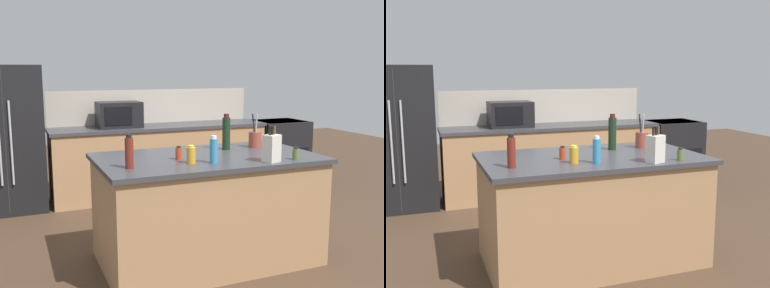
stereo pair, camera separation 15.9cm
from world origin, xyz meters
TOP-DOWN VIEW (x-y plane):
  - ground_plane at (0.00, 0.00)m, footprint 14.00×14.00m
  - back_counter_run at (0.30, 2.20)m, footprint 2.89×0.66m
  - wall_backsplash at (0.30, 2.52)m, footprint 2.85×0.03m
  - kitchen_island at (0.00, 0.00)m, footprint 1.89×1.08m
  - refrigerator at (-1.61, 2.25)m, footprint 0.86×0.75m
  - range_oven at (2.17, 2.20)m, footprint 0.76×0.65m
  - microwave at (-0.25, 2.20)m, footprint 0.55×0.39m
  - knife_block at (0.37, -0.42)m, footprint 0.16×0.14m
  - utensil_crock at (0.60, 0.22)m, footprint 0.12×0.12m
  - dish_soap_bottle at (-0.08, -0.29)m, footprint 0.06×0.06m
  - vinegar_bottle at (-0.74, -0.23)m, footprint 0.06×0.06m
  - wine_bottle at (0.29, 0.22)m, footprint 0.07×0.07m
  - spice_jar_oregano at (0.61, -0.42)m, footprint 0.06×0.06m
  - honey_jar at (-0.25, -0.23)m, footprint 0.07×0.07m
  - spice_jar_paprika at (-0.28, -0.05)m, footprint 0.06×0.06m

SIDE VIEW (x-z plane):
  - ground_plane at x=0.00m, z-range 0.00..0.00m
  - range_oven at x=2.17m, z-range 0.01..0.93m
  - back_counter_run at x=0.30m, z-range 0.00..0.94m
  - kitchen_island at x=0.00m, z-range 0.00..0.94m
  - refrigerator at x=-1.61m, z-range 0.00..1.73m
  - spice_jar_oregano at x=0.61m, z-range 0.94..1.04m
  - spice_jar_paprika at x=-0.28m, z-range 0.94..1.05m
  - honey_jar at x=-0.25m, z-range 0.94..1.08m
  - utensil_crock at x=0.60m, z-range 0.86..1.18m
  - dish_soap_bottle at x=-0.08m, z-range 0.93..1.15m
  - knife_block at x=0.37m, z-range 0.91..1.20m
  - vinegar_bottle at x=-0.74m, z-range 0.93..1.19m
  - wine_bottle at x=0.29m, z-range 0.93..1.26m
  - microwave at x=-0.25m, z-range 0.94..1.27m
  - wall_backsplash at x=0.30m, z-range 0.94..1.40m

